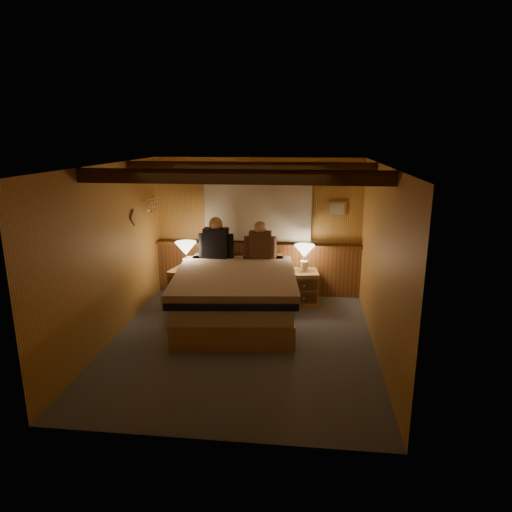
# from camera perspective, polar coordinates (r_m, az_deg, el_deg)

# --- Properties ---
(floor) EXTENTS (4.20, 4.20, 0.00)m
(floor) POSITION_cam_1_polar(r_m,az_deg,el_deg) (6.40, -1.83, -10.71)
(floor) COLOR #535862
(floor) RESTS_ON ground
(ceiling) EXTENTS (4.20, 4.20, 0.00)m
(ceiling) POSITION_cam_1_polar(r_m,az_deg,el_deg) (5.78, -2.02, 11.27)
(ceiling) COLOR #E0A254
(ceiling) RESTS_ON wall_back
(wall_back) EXTENTS (3.60, 0.00, 3.60)m
(wall_back) POSITION_cam_1_polar(r_m,az_deg,el_deg) (8.01, 0.26, 3.63)
(wall_back) COLOR gold
(wall_back) RESTS_ON floor
(wall_left) EXTENTS (0.00, 4.20, 4.20)m
(wall_left) POSITION_cam_1_polar(r_m,az_deg,el_deg) (6.49, -17.86, 0.20)
(wall_left) COLOR gold
(wall_left) RESTS_ON floor
(wall_right) EXTENTS (0.00, 4.20, 4.20)m
(wall_right) POSITION_cam_1_polar(r_m,az_deg,el_deg) (6.00, 15.36, -0.78)
(wall_right) COLOR gold
(wall_right) RESTS_ON floor
(wall_front) EXTENTS (3.60, 0.00, 3.60)m
(wall_front) POSITION_cam_1_polar(r_m,az_deg,el_deg) (4.02, -6.29, -8.07)
(wall_front) COLOR gold
(wall_front) RESTS_ON floor
(wainscot) EXTENTS (3.60, 0.23, 0.94)m
(wainscot) POSITION_cam_1_polar(r_m,az_deg,el_deg) (8.12, 0.20, -1.41)
(wainscot) COLOR brown
(wainscot) RESTS_ON wall_back
(curtain_window) EXTENTS (2.18, 0.09, 1.11)m
(curtain_window) POSITION_cam_1_polar(r_m,az_deg,el_deg) (7.88, 0.20, 5.82)
(curtain_window) COLOR #422810
(curtain_window) RESTS_ON wall_back
(ceiling_beams) EXTENTS (3.60, 1.65, 0.16)m
(ceiling_beams) POSITION_cam_1_polar(r_m,az_deg,el_deg) (5.94, -1.80, 10.50)
(ceiling_beams) COLOR #422810
(ceiling_beams) RESTS_ON ceiling
(coat_rail) EXTENTS (0.05, 0.55, 0.24)m
(coat_rail) POSITION_cam_1_polar(r_m,az_deg,el_deg) (7.80, -12.91, 6.44)
(coat_rail) COLOR silver
(coat_rail) RESTS_ON wall_left
(framed_print) EXTENTS (0.30, 0.04, 0.25)m
(framed_print) POSITION_cam_1_polar(r_m,az_deg,el_deg) (7.90, 10.08, 5.82)
(framed_print) COLOR #A87C54
(framed_print) RESTS_ON wall_back
(bed) EXTENTS (1.98, 2.46, 0.78)m
(bed) POSITION_cam_1_polar(r_m,az_deg,el_deg) (7.00, -2.55, -4.82)
(bed) COLOR #AD824A
(bed) RESTS_ON floor
(nightstand_left) EXTENTS (0.64, 0.60, 0.60)m
(nightstand_left) POSITION_cam_1_polar(r_m,az_deg,el_deg) (7.74, -8.43, -3.84)
(nightstand_left) COLOR #AD824A
(nightstand_left) RESTS_ON floor
(nightstand_right) EXTENTS (0.56, 0.52, 0.56)m
(nightstand_right) POSITION_cam_1_polar(r_m,az_deg,el_deg) (7.75, 5.79, -3.90)
(nightstand_right) COLOR #AD824A
(nightstand_right) RESTS_ON floor
(lamp_left) EXTENTS (0.35, 0.35, 0.46)m
(lamp_left) POSITION_cam_1_polar(r_m,az_deg,el_deg) (7.60, -8.76, 0.72)
(lamp_left) COLOR silver
(lamp_left) RESTS_ON nightstand_left
(lamp_right) EXTENTS (0.34, 0.34, 0.44)m
(lamp_right) POSITION_cam_1_polar(r_m,az_deg,el_deg) (7.61, 6.07, 0.40)
(lamp_right) COLOR silver
(lamp_right) RESTS_ON nightstand_right
(person_left) EXTENTS (0.59, 0.23, 0.72)m
(person_left) POSITION_cam_1_polar(r_m,az_deg,el_deg) (7.60, -5.02, 1.88)
(person_left) COLOR black
(person_left) RESTS_ON bed
(person_right) EXTENTS (0.54, 0.22, 0.65)m
(person_right) POSITION_cam_1_polar(r_m,az_deg,el_deg) (7.55, 0.54, 1.62)
(person_right) COLOR #4C311E
(person_right) RESTS_ON bed
(duffel_bag) EXTENTS (0.58, 0.42, 0.38)m
(duffel_bag) POSITION_cam_1_polar(r_m,az_deg,el_deg) (7.24, -8.55, -6.31)
(duffel_bag) COLOR black
(duffel_bag) RESTS_ON floor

